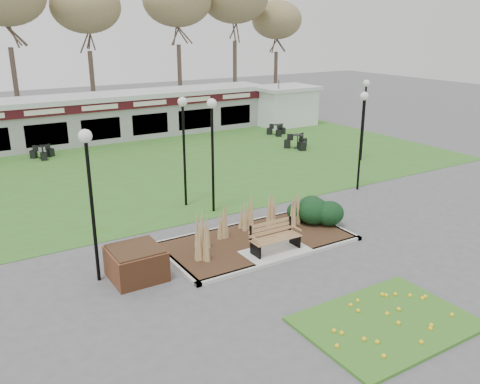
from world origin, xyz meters
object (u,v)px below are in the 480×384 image
lamp_post_near_right (363,119)px  bistro_set_c (297,144)px  lamp_post_near_left (89,173)px  lamp_post_far_right (365,102)px  bistro_set_b (43,154)px  park_bench (274,236)px  food_pavilion (94,118)px  bistro_set_d (277,131)px  patio_umbrella (278,109)px  service_hut (285,105)px  lamp_post_mid_right (212,131)px  brick_planter (136,263)px  lamp_post_mid_left (183,128)px

lamp_post_near_right → bistro_set_c: 8.65m
lamp_post_near_left → lamp_post_far_right: (16.32, 6.01, -0.09)m
lamp_post_near_left → lamp_post_far_right: bearing=20.2°
bistro_set_b → bistro_set_c: 14.58m
park_bench → lamp_post_near_right: lamp_post_near_right is taller
food_pavilion → bistro_set_d: 11.91m
lamp_post_near_right → bistro_set_d: bearing=71.8°
lamp_post_near_left → patio_umbrella: bearing=41.4°
service_hut → lamp_post_mid_right: size_ratio=0.98×
service_hut → lamp_post_near_left: 25.20m
park_bench → lamp_post_near_right: 8.33m
brick_planter → lamp_post_near_right: bearing=13.5°
park_bench → lamp_post_mid_left: size_ratio=0.38×
bistro_set_b → patio_umbrella: (15.98, -0.06, 1.20)m
park_bench → lamp_post_mid_left: 6.24m
park_bench → bistro_set_c: size_ratio=1.11×
food_pavilion → lamp_post_near_left: lamp_post_near_left is taller
bistro_set_c → patio_umbrella: patio_umbrella is taller
service_hut → park_bench: bearing=-127.3°
bistro_set_c → lamp_post_far_right: bearing=-72.9°
lamp_post_near_right → lamp_post_far_right: size_ratio=1.01×
service_hut → lamp_post_far_right: (-2.58, -10.56, 1.71)m
service_hut → patio_umbrella: service_hut is taller
park_bench → bistro_set_d: park_bench is taller
bistro_set_c → bistro_set_d: (1.19, 3.76, -0.04)m
park_bench → lamp_post_mid_right: size_ratio=0.38×
brick_planter → lamp_post_mid_left: 6.88m
service_hut → bistro_set_d: 3.99m
bistro_set_b → bistro_set_c: bearing=-22.2°
food_pavilion → patio_umbrella: size_ratio=10.74×
lamp_post_mid_left → lamp_post_near_left: bearing=-138.2°
brick_planter → bistro_set_b: (0.58, 16.00, -0.22)m
park_bench → lamp_post_far_right: lamp_post_far_right is taller
lamp_post_near_right → patio_umbrella: size_ratio=1.90×
patio_umbrella → lamp_post_mid_right: bearing=-134.3°
bistro_set_b → bistro_set_d: size_ratio=1.01×
lamp_post_near_left → lamp_post_mid_right: (5.60, 3.24, 0.01)m
park_bench → lamp_post_far_right: (10.92, 7.20, 2.57)m
lamp_post_near_right → lamp_post_mid_right: bearing=172.3°
food_pavilion → lamp_post_near_right: 17.78m
service_hut → brick_planter: bearing=-136.5°
bistro_set_b → patio_umbrella: bearing=-0.2°
bistro_set_b → lamp_post_mid_right: bearing=-71.9°
park_bench → patio_umbrella: bearing=53.9°
lamp_post_near_right → lamp_post_far_right: 5.31m
park_bench → lamp_post_near_left: bearing=167.6°
lamp_post_near_left → park_bench: bearing=-12.4°
lamp_post_mid_left → bistro_set_b: bearing=107.0°
lamp_post_far_right → bistro_set_d: (-0.05, 7.80, -2.91)m
lamp_post_mid_right → lamp_post_far_right: bearing=14.5°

